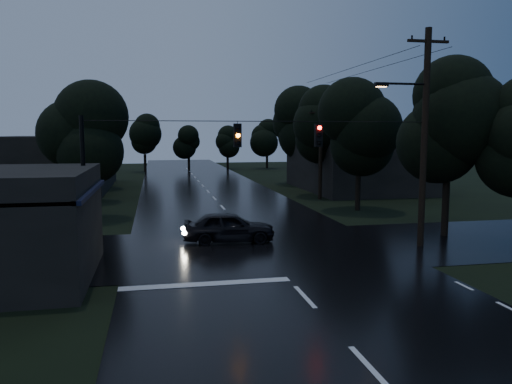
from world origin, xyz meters
name	(u,v)px	position (x,y,z in m)	size (l,w,h in m)	color
ground	(369,368)	(0.00, 0.00, 0.00)	(160.00, 160.00, 0.00)	black
main_road	(214,199)	(0.00, 30.00, 0.00)	(12.00, 120.00, 0.02)	black
cross_street	(260,249)	(0.00, 12.00, 0.00)	(60.00, 9.00, 0.02)	black
building_far_right	(357,166)	(14.00, 34.00, 2.20)	(10.00, 14.00, 4.40)	black
building_far_left	(55,163)	(-14.00, 40.00, 2.50)	(10.00, 16.00, 5.00)	black
utility_pole_main	(423,134)	(7.41, 11.00, 5.26)	(3.50, 0.30, 10.00)	black
utility_pole_far	(321,151)	(8.30, 28.00, 3.88)	(2.00, 0.30, 7.50)	black
anchor_pole_left	(84,190)	(-7.50, 11.00, 3.00)	(0.18, 0.18, 6.00)	black
span_signals	(278,134)	(0.56, 10.99, 5.24)	(15.00, 0.37, 1.12)	black
tree_corner_near	(449,119)	(10.00, 13.00, 5.99)	(4.48, 4.48, 9.44)	black
tree_left_a	(82,134)	(-9.00, 22.00, 5.24)	(3.92, 3.92, 8.26)	black
tree_left_b	(88,129)	(-9.60, 30.00, 5.62)	(4.20, 4.20, 8.85)	black
tree_left_c	(95,126)	(-10.20, 40.00, 5.99)	(4.48, 4.48, 9.44)	black
tree_right_a	(359,128)	(9.00, 22.00, 5.62)	(4.20, 4.20, 8.85)	black
tree_right_b	(328,125)	(9.60, 30.00, 5.99)	(4.48, 4.48, 9.44)	black
tree_right_c	(301,123)	(10.20, 40.00, 6.37)	(4.76, 4.76, 10.03)	black
car	(229,227)	(-1.19, 13.71, 0.75)	(1.78, 4.43, 1.51)	black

